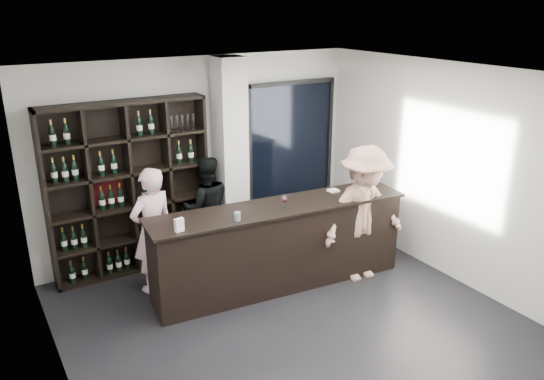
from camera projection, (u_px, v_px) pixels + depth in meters
floor at (304, 333)px, 6.12m from camera, size 5.00×5.50×0.01m
wine_shelf at (130, 189)px, 7.22m from camera, size 2.20×0.35×2.40m
structural_column at (231, 157)px, 7.79m from camera, size 0.40×0.40×2.90m
glass_panel at (291, 146)px, 8.57m from camera, size 1.60×0.08×2.10m
tasting_counter at (280, 246)px, 6.98m from camera, size 3.45×0.71×1.14m
taster_pink at (153, 230)px, 6.80m from camera, size 0.69×0.54×1.68m
taster_black at (207, 207)px, 7.74m from camera, size 0.87×0.76×1.54m
customer at (364, 214)px, 7.06m from camera, size 1.26×0.78×1.87m
wine_glass at (284, 201)px, 6.70m from camera, size 0.09×0.09×0.18m
spit_cup at (237, 216)px, 6.31m from camera, size 0.09×0.09×0.11m
napkin_stack at (333, 191)px, 7.30m from camera, size 0.14×0.14×0.02m
card_stand at (179, 225)px, 6.00m from camera, size 0.11×0.07×0.16m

